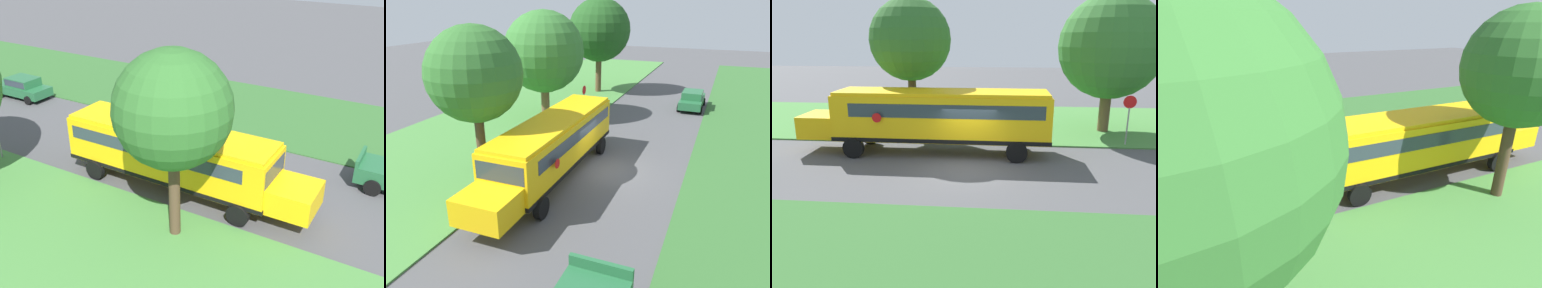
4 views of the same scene
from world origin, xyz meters
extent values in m
plane|color=#4C4C4F|center=(0.00, 0.00, 0.00)|extent=(120.00, 120.00, 0.00)
cube|color=#47843D|center=(-10.00, 0.00, 0.04)|extent=(12.00, 80.00, 0.08)
cube|color=yellow|center=(-2.44, -1.45, 1.90)|extent=(2.50, 10.50, 2.20)
cube|color=yellow|center=(-2.44, -7.65, 1.35)|extent=(2.20, 1.90, 1.10)
cube|color=yellow|center=(-2.44, -1.45, 3.08)|extent=(2.35, 10.29, 0.16)
cube|color=black|center=(-2.44, -1.45, 0.92)|extent=(2.54, 10.54, 0.20)
cube|color=#2D3842|center=(-2.44, -1.15, 2.36)|extent=(2.53, 9.24, 0.64)
cube|color=#2D3842|center=(-2.44, -6.65, 2.36)|extent=(2.25, 0.12, 0.80)
cylinder|color=red|center=(-1.01, -4.33, 2.05)|extent=(0.03, 0.44, 0.44)
cylinder|color=black|center=(-1.19, -5.65, 0.50)|extent=(0.30, 1.00, 1.00)
cylinder|color=black|center=(-3.69, -5.65, 0.50)|extent=(0.30, 1.00, 1.00)
cylinder|color=black|center=(-1.19, 2.23, 0.50)|extent=(0.30, 1.00, 1.00)
cylinder|color=black|center=(-3.69, 2.23, 0.50)|extent=(0.30, 1.00, 1.00)
cube|color=#236038|center=(2.80, 14.91, 0.64)|extent=(1.80, 4.40, 0.64)
cube|color=#236038|center=(2.80, 14.76, 1.26)|extent=(1.60, 2.20, 0.60)
cube|color=#2D3842|center=(2.80, 14.76, 1.28)|extent=(1.62, 2.02, 0.45)
cylinder|color=black|center=(1.90, 16.41, 0.32)|extent=(0.22, 0.64, 0.64)
cylinder|color=black|center=(3.70, 16.41, 0.32)|extent=(0.22, 0.64, 0.64)
cylinder|color=black|center=(1.90, 13.42, 0.32)|extent=(0.22, 0.64, 0.64)
cylinder|color=black|center=(3.70, 13.42, 0.32)|extent=(0.22, 0.64, 0.64)
cube|color=#236038|center=(2.70, -9.30, 1.38)|extent=(2.00, 0.16, 0.36)
cylinder|color=#4C3826|center=(-5.51, -3.65, 1.93)|extent=(0.46, 0.46, 3.85)
sphere|color=#2D6628|center=(-5.51, -3.65, 5.56)|extent=(4.54, 4.54, 4.54)
sphere|color=#2D6628|center=(-5.73, -4.37, 5.68)|extent=(2.58, 2.58, 2.58)
cylinder|color=brown|center=(-7.73, 7.80, 1.43)|extent=(0.65, 0.65, 2.86)
sphere|color=#33702D|center=(-7.73, 7.80, 5.15)|extent=(6.11, 6.11, 6.11)
sphere|color=#33702D|center=(-8.18, 7.85, 5.12)|extent=(4.37, 4.37, 4.37)
cylinder|color=brown|center=(-6.80, 17.89, 1.92)|extent=(0.58, 0.58, 3.84)
sphere|color=#1E4C1C|center=(-6.80, 17.89, 6.09)|extent=(6.02, 6.02, 6.02)
sphere|color=#1E4C1C|center=(-6.59, 17.34, 6.41)|extent=(4.08, 4.08, 4.08)
cylinder|color=gray|center=(-4.60, 8.21, 1.05)|extent=(0.08, 0.08, 2.10)
cylinder|color=red|center=(-4.60, 8.21, 2.40)|extent=(0.03, 0.68, 0.68)
camera|label=1|loc=(-18.34, -11.90, 11.58)|focal=42.00mm
camera|label=2|loc=(5.47, -17.94, 8.74)|focal=35.00mm
camera|label=3|loc=(15.64, 1.36, 5.66)|focal=35.00mm
camera|label=4|loc=(-13.36, 6.97, 7.17)|focal=28.00mm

